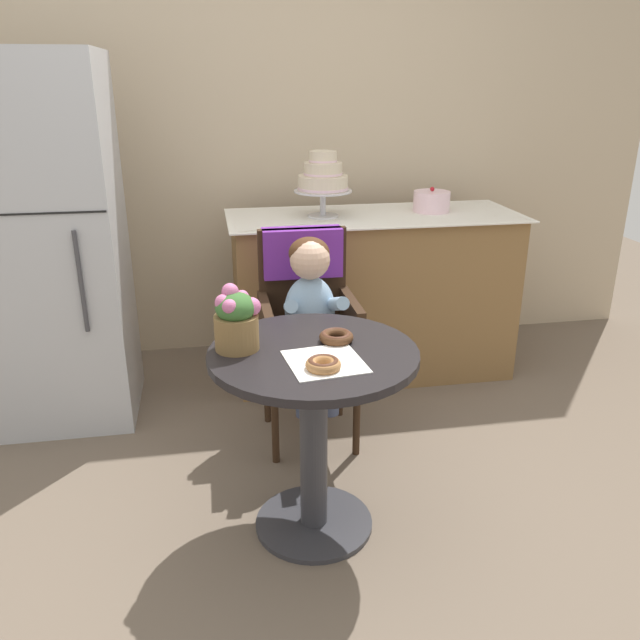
{
  "coord_description": "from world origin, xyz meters",
  "views": [
    {
      "loc": [
        -0.33,
        -1.96,
        1.59
      ],
      "look_at": [
        0.05,
        0.15,
        0.77
      ],
      "focal_mm": 35.87,
      "sensor_mm": 36.0,
      "label": 1
    }
  ],
  "objects_px": {
    "refrigerator": "(50,247)",
    "wicker_chair": "(306,301)",
    "seated_child": "(311,305)",
    "donut_front": "(323,364)",
    "flower_vase": "(236,319)",
    "tiered_cake_stand": "(323,178)",
    "donut_mid": "(336,336)",
    "cafe_table": "(313,406)",
    "round_layer_cake": "(432,201)"
  },
  "relations": [
    {
      "from": "cafe_table",
      "to": "donut_mid",
      "type": "height_order",
      "value": "donut_mid"
    },
    {
      "from": "cafe_table",
      "to": "donut_front",
      "type": "height_order",
      "value": "donut_front"
    },
    {
      "from": "donut_mid",
      "to": "tiered_cake_stand",
      "type": "xyz_separation_m",
      "value": [
        0.18,
        1.24,
        0.36
      ]
    },
    {
      "from": "wicker_chair",
      "to": "refrigerator",
      "type": "height_order",
      "value": "refrigerator"
    },
    {
      "from": "refrigerator",
      "to": "wicker_chair",
      "type": "bearing_deg",
      "value": -18.25
    },
    {
      "from": "cafe_table",
      "to": "donut_mid",
      "type": "relative_size",
      "value": 5.99
    },
    {
      "from": "cafe_table",
      "to": "round_layer_cake",
      "type": "xyz_separation_m",
      "value": [
        0.87,
        1.33,
        0.45
      ]
    },
    {
      "from": "wicker_chair",
      "to": "round_layer_cake",
      "type": "relative_size",
      "value": 4.86
    },
    {
      "from": "donut_front",
      "to": "flower_vase",
      "type": "relative_size",
      "value": 0.5
    },
    {
      "from": "cafe_table",
      "to": "wicker_chair",
      "type": "bearing_deg",
      "value": 83.18
    },
    {
      "from": "donut_front",
      "to": "wicker_chair",
      "type": "bearing_deg",
      "value": 84.75
    },
    {
      "from": "donut_front",
      "to": "tiered_cake_stand",
      "type": "bearing_deg",
      "value": 79.7
    },
    {
      "from": "seated_child",
      "to": "refrigerator",
      "type": "relative_size",
      "value": 0.43
    },
    {
      "from": "seated_child",
      "to": "flower_vase",
      "type": "xyz_separation_m",
      "value": [
        -0.34,
        -0.51,
        0.15
      ]
    },
    {
      "from": "flower_vase",
      "to": "refrigerator",
      "type": "relative_size",
      "value": 0.13
    },
    {
      "from": "flower_vase",
      "to": "refrigerator",
      "type": "height_order",
      "value": "refrigerator"
    },
    {
      "from": "round_layer_cake",
      "to": "tiered_cake_stand",
      "type": "bearing_deg",
      "value": -176.85
    },
    {
      "from": "seated_child",
      "to": "refrigerator",
      "type": "distance_m",
      "value": 1.27
    },
    {
      "from": "flower_vase",
      "to": "round_layer_cake",
      "type": "bearing_deg",
      "value": 48.6
    },
    {
      "from": "seated_child",
      "to": "round_layer_cake",
      "type": "distance_m",
      "value": 1.13
    },
    {
      "from": "donut_front",
      "to": "donut_mid",
      "type": "bearing_deg",
      "value": 68.38
    },
    {
      "from": "cafe_table",
      "to": "round_layer_cake",
      "type": "height_order",
      "value": "round_layer_cake"
    },
    {
      "from": "cafe_table",
      "to": "donut_mid",
      "type": "distance_m",
      "value": 0.26
    },
    {
      "from": "donut_mid",
      "to": "refrigerator",
      "type": "xyz_separation_m",
      "value": [
        -1.14,
        1.04,
        0.11
      ]
    },
    {
      "from": "tiered_cake_stand",
      "to": "round_layer_cake",
      "type": "relative_size",
      "value": 1.71
    },
    {
      "from": "wicker_chair",
      "to": "donut_front",
      "type": "relative_size",
      "value": 8.39
    },
    {
      "from": "round_layer_cake",
      "to": "refrigerator",
      "type": "bearing_deg",
      "value": -173.09
    },
    {
      "from": "cafe_table",
      "to": "tiered_cake_stand",
      "type": "distance_m",
      "value": 1.45
    },
    {
      "from": "cafe_table",
      "to": "refrigerator",
      "type": "bearing_deg",
      "value": 133.67
    },
    {
      "from": "donut_mid",
      "to": "flower_vase",
      "type": "distance_m",
      "value": 0.35
    },
    {
      "from": "donut_mid",
      "to": "donut_front",
      "type": "bearing_deg",
      "value": -111.62
    },
    {
      "from": "tiered_cake_stand",
      "to": "flower_vase",
      "type": "bearing_deg",
      "value": -112.77
    },
    {
      "from": "seated_child",
      "to": "donut_front",
      "type": "distance_m",
      "value": 0.73
    },
    {
      "from": "refrigerator",
      "to": "tiered_cake_stand",
      "type": "bearing_deg",
      "value": 8.62
    },
    {
      "from": "wicker_chair",
      "to": "donut_mid",
      "type": "distance_m",
      "value": 0.67
    },
    {
      "from": "cafe_table",
      "to": "donut_front",
      "type": "relative_size",
      "value": 6.34
    },
    {
      "from": "wicker_chair",
      "to": "donut_front",
      "type": "distance_m",
      "value": 0.89
    },
    {
      "from": "wicker_chair",
      "to": "donut_front",
      "type": "xyz_separation_m",
      "value": [
        -0.08,
        -0.88,
        0.1
      ]
    },
    {
      "from": "seated_child",
      "to": "flower_vase",
      "type": "bearing_deg",
      "value": -123.42
    },
    {
      "from": "seated_child",
      "to": "donut_mid",
      "type": "bearing_deg",
      "value": -89.45
    },
    {
      "from": "cafe_table",
      "to": "flower_vase",
      "type": "xyz_separation_m",
      "value": [
        -0.25,
        0.06,
        0.32
      ]
    },
    {
      "from": "cafe_table",
      "to": "refrigerator",
      "type": "relative_size",
      "value": 0.42
    },
    {
      "from": "cafe_table",
      "to": "seated_child",
      "type": "relative_size",
      "value": 0.99
    },
    {
      "from": "seated_child",
      "to": "donut_front",
      "type": "height_order",
      "value": "seated_child"
    },
    {
      "from": "wicker_chair",
      "to": "seated_child",
      "type": "xyz_separation_m",
      "value": [
        0.0,
        -0.16,
        0.04
      ]
    },
    {
      "from": "donut_mid",
      "to": "tiered_cake_stand",
      "type": "distance_m",
      "value": 1.3
    },
    {
      "from": "round_layer_cake",
      "to": "cafe_table",
      "type": "bearing_deg",
      "value": -123.23
    },
    {
      "from": "refrigerator",
      "to": "donut_front",
      "type": "bearing_deg",
      "value": -49.96
    },
    {
      "from": "round_layer_cake",
      "to": "flower_vase",
      "type": "bearing_deg",
      "value": -131.4
    },
    {
      "from": "refrigerator",
      "to": "seated_child",
      "type": "bearing_deg",
      "value": -25.02
    }
  ]
}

